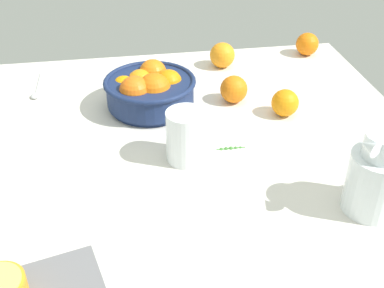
{
  "coord_description": "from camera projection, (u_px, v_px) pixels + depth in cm",
  "views": [
    {
      "loc": [
        -10.98,
        -85.6,
        60.69
      ],
      "look_at": [
        2.65,
        -2.35,
        4.1
      ],
      "focal_mm": 45.81,
      "sensor_mm": 36.0,
      "label": 1
    }
  ],
  "objects": [
    {
      "name": "ground_plane",
      "position": [
        178.0,
        161.0,
        1.06
      ],
      "size": [
        112.99,
        108.33,
        3.0
      ],
      "primitive_type": "cube",
      "color": "silver"
    },
    {
      "name": "fruit_bowl",
      "position": [
        149.0,
        90.0,
        1.2
      ],
      "size": [
        22.61,
        22.61,
        10.2
      ],
      "color": "navy",
      "rests_on": "ground_plane"
    },
    {
      "name": "juice_pitcher",
      "position": [
        376.0,
        181.0,
        0.88
      ],
      "size": [
        14.75,
        10.45,
        16.98
      ],
      "color": "white",
      "rests_on": "ground_plane"
    },
    {
      "name": "juice_glass",
      "position": [
        186.0,
        139.0,
        1.02
      ],
      "size": [
        8.52,
        8.52,
        11.26
      ],
      "color": "white",
      "rests_on": "ground_plane"
    },
    {
      "name": "loose_orange_0",
      "position": [
        222.0,
        55.0,
        1.41
      ],
      "size": [
        7.23,
        7.23,
        7.23
      ],
      "primitive_type": "sphere",
      "color": "orange",
      "rests_on": "ground_plane"
    },
    {
      "name": "loose_orange_1",
      "position": [
        285.0,
        103.0,
        1.18
      ],
      "size": [
        6.62,
        6.62,
        6.62
      ],
      "primitive_type": "sphere",
      "color": "orange",
      "rests_on": "ground_plane"
    },
    {
      "name": "loose_orange_2",
      "position": [
        234.0,
        89.0,
        1.23
      ],
      "size": [
        6.94,
        6.94,
        6.94
      ],
      "primitive_type": "sphere",
      "color": "orange",
      "rests_on": "ground_plane"
    },
    {
      "name": "loose_orange_3",
      "position": [
        307.0,
        44.0,
        1.48
      ],
      "size": [
        6.81,
        6.81,
        6.81
      ],
      "primitive_type": "sphere",
      "color": "orange",
      "rests_on": "ground_plane"
    },
    {
      "name": "spoon",
      "position": [
        37.0,
        90.0,
        1.3
      ],
      "size": [
        2.27,
        15.73,
        1.0
      ],
      "color": "silver",
      "rests_on": "ground_plane"
    },
    {
      "name": "herb_sprig_0",
      "position": [
        230.0,
        148.0,
        1.07
      ],
      "size": [
        6.46,
        0.96,
        0.96
      ],
      "color": "#3E8234",
      "rests_on": "ground_plane"
    }
  ]
}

